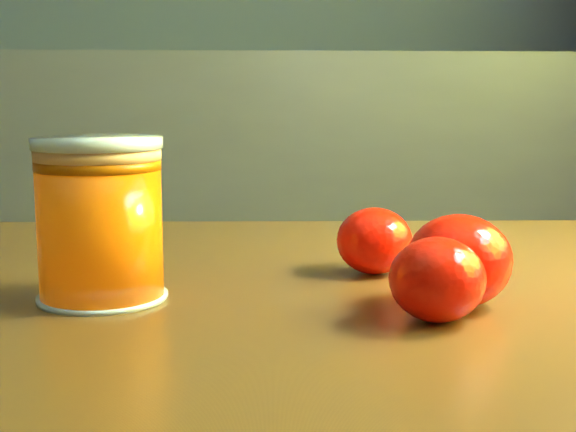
{
  "coord_description": "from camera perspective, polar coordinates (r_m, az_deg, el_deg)",
  "views": [
    {
      "loc": [
        0.71,
        -0.5,
        0.82
      ],
      "look_at": [
        0.75,
        0.07,
        0.73
      ],
      "focal_mm": 50.0,
      "sensor_mm": 36.0,
      "label": 1
    }
  ],
  "objects": [
    {
      "name": "orange_back",
      "position": [
        0.64,
        6.16,
        -1.77
      ],
      "size": [
        0.07,
        0.07,
        0.05
      ],
      "primitive_type": "ellipsoid",
      "rotation": [
        0.0,
        0.0,
        -0.26
      ],
      "color": "#FF1705",
      "rests_on": "table"
    },
    {
      "name": "juice_glass",
      "position": [
        0.57,
        -13.22,
        -0.3
      ],
      "size": [
        0.09,
        0.09,
        0.11
      ],
      "rotation": [
        0.0,
        0.0,
        -0.28
      ],
      "color": "#ED5A04",
      "rests_on": "table"
    },
    {
      "name": "table",
      "position": [
        0.62,
        8.34,
        -13.06
      ],
      "size": [
        0.94,
        0.69,
        0.68
      ],
      "rotation": [
        0.0,
        0.0,
        -0.06
      ],
      "color": "brown",
      "rests_on": "ground"
    },
    {
      "name": "orange_extra",
      "position": [
        0.52,
        10.56,
        -4.45
      ],
      "size": [
        0.07,
        0.07,
        0.05
      ],
      "primitive_type": "ellipsoid",
      "rotation": [
        0.0,
        0.0,
        0.16
      ],
      "color": "#FF1705",
      "rests_on": "table"
    },
    {
      "name": "orange_front",
      "position": [
        0.56,
        12.05,
        -3.12
      ],
      "size": [
        0.08,
        0.08,
        0.06
      ],
      "primitive_type": "ellipsoid",
      "rotation": [
        0.0,
        0.0,
        0.13
      ],
      "color": "#FF1705",
      "rests_on": "table"
    }
  ]
}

